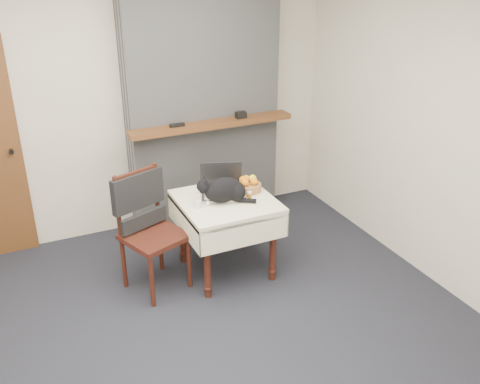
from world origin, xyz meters
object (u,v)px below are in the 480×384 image
(cat, at_px, (225,190))
(fruit_basket, at_px, (248,185))
(laptop, at_px, (222,187))
(pill_bottle, at_px, (250,196))
(chair, at_px, (145,214))
(cream_jar, at_px, (197,204))
(side_table, at_px, (226,211))

(cat, xyz_separation_m, fruit_basket, (0.28, 0.12, -0.05))
(laptop, bearing_deg, pill_bottle, -35.28)
(laptop, distance_m, chair, 0.69)
(cat, bearing_deg, cream_jar, -164.11)
(laptop, height_order, fruit_basket, laptop)
(cream_jar, distance_m, chair, 0.44)
(cat, xyz_separation_m, pill_bottle, (0.20, -0.07, -0.06))
(pill_bottle, height_order, fruit_basket, fruit_basket)
(pill_bottle, bearing_deg, cream_jar, 173.46)
(cat, relative_size, chair, 0.46)
(cream_jar, height_order, chair, chair)
(cat, height_order, cream_jar, cat)
(cat, xyz_separation_m, chair, (-0.64, 0.15, -0.15))
(laptop, height_order, pill_bottle, laptop)
(side_table, bearing_deg, fruit_basket, 18.53)
(side_table, distance_m, cream_jar, 0.31)
(laptop, relative_size, pill_bottle, 5.45)
(cream_jar, bearing_deg, chair, 157.51)
(fruit_basket, bearing_deg, chair, 178.17)
(laptop, bearing_deg, side_table, -78.32)
(cat, bearing_deg, pill_bottle, -7.29)
(pill_bottle, bearing_deg, laptop, 125.92)
(cat, relative_size, cream_jar, 7.35)
(laptop, xyz_separation_m, pill_bottle, (0.16, -0.22, -0.02))
(pill_bottle, height_order, chair, chair)
(side_table, relative_size, cat, 1.66)
(cream_jar, bearing_deg, fruit_basket, 14.37)
(fruit_basket, bearing_deg, cream_jar, -165.63)
(cat, bearing_deg, side_table, 65.25)
(laptop, xyz_separation_m, chair, (-0.68, -0.00, -0.12))
(pill_bottle, distance_m, fruit_basket, 0.20)
(cat, distance_m, fruit_basket, 0.30)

